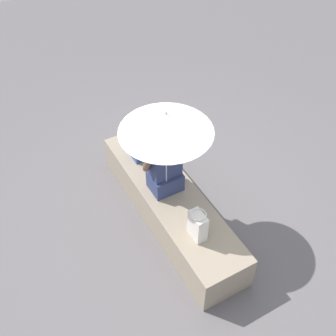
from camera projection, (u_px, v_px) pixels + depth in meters
ground_plane at (171, 218)px, 5.04m from camera, size 14.00×14.00×0.00m
stone_bench at (171, 206)px, 4.88m from camera, size 2.37×0.59×0.44m
person_seated at (165, 163)px, 4.51m from camera, size 0.28×0.47×0.90m
parasol at (166, 123)px, 3.99m from camera, size 0.93×0.93×1.15m
handbag_black at (139, 146)px, 5.03m from camera, size 0.21×0.18×0.35m
tote_bag_canvas at (198, 225)px, 4.20m from camera, size 0.21×0.16×0.34m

